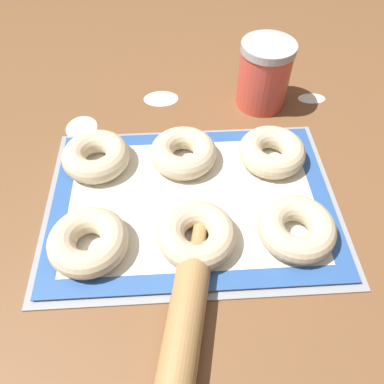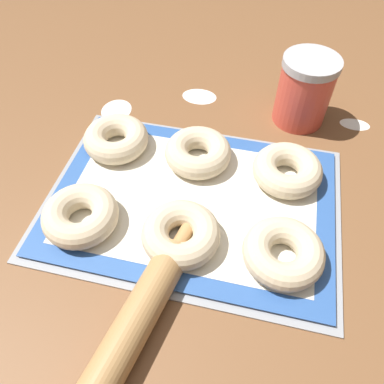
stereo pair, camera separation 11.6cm
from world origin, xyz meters
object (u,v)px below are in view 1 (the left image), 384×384
object	(u,v)px
bagel_front_right	(296,228)
baking_tray	(192,202)
bagel_front_center	(197,235)
bagel_back_right	(272,152)
bagel_front_left	(88,242)
bagel_back_center	(185,153)
rolling_pin	(180,349)
bagel_back_left	(96,156)
flour_canister	(264,75)

from	to	relation	value
bagel_front_right	baking_tray	bearing A→B (deg)	152.64
bagel_front_center	bagel_back_right	distance (m)	0.24
bagel_front_left	bagel_front_center	size ratio (longest dim) A/B	1.00
bagel_back_center	baking_tray	bearing A→B (deg)	-85.67
baking_tray	bagel_front_right	xyz separation A→B (m)	(0.16, -0.08, 0.03)
baking_tray	rolling_pin	size ratio (longest dim) A/B	1.31
bagel_front_left	bagel_back_left	distance (m)	0.19
baking_tray	rolling_pin	world-z (taller)	rolling_pin
baking_tray	bagel_front_left	size ratio (longest dim) A/B	4.11
bagel_front_center	bagel_back_right	bearing A→B (deg)	48.74
bagel_front_right	bagel_back_right	distance (m)	0.17
bagel_front_left	bagel_back_right	distance (m)	0.37
bagel_back_center	bagel_front_center	bearing A→B (deg)	-87.04
baking_tray	bagel_front_center	distance (m)	0.09
bagel_front_right	flour_canister	distance (m)	0.37
baking_tray	bagel_back_center	world-z (taller)	bagel_back_center
bagel_front_left	bagel_front_center	world-z (taller)	same
baking_tray	bagel_front_left	bearing A→B (deg)	-151.82
bagel_front_right	bagel_back_center	world-z (taller)	same
bagel_front_center	flour_canister	bearing A→B (deg)	65.38
bagel_back_left	flour_canister	xyz separation A→B (m)	(0.35, 0.18, 0.04)
flour_canister	bagel_back_center	bearing A→B (deg)	-134.06
baking_tray	bagel_back_right	xyz separation A→B (m)	(0.16, 0.09, 0.03)
baking_tray	flour_canister	distance (m)	0.34
baking_tray	bagel_front_left	world-z (taller)	bagel_front_left
bagel_front_right	bagel_back_left	world-z (taller)	same
bagel_front_right	rolling_pin	xyz separation A→B (m)	(-0.19, -0.17, -0.01)
baking_tray	bagel_back_center	distance (m)	0.10
rolling_pin	baking_tray	bearing A→B (deg)	83.32
bagel_front_left	rolling_pin	world-z (taller)	bagel_front_left
bagel_front_right	rolling_pin	distance (m)	0.26
bagel_front_left	rolling_pin	size ratio (longest dim) A/B	0.32
baking_tray	bagel_back_right	world-z (taller)	bagel_back_right
bagel_back_left	flour_canister	bearing A→B (deg)	28.00
bagel_front_center	rolling_pin	size ratio (longest dim) A/B	0.32
bagel_back_center	flour_canister	size ratio (longest dim) A/B	0.88
bagel_front_center	bagel_back_left	xyz separation A→B (m)	(-0.18, 0.18, 0.00)
baking_tray	bagel_back_center	bearing A→B (deg)	94.33
bagel_front_center	bagel_back_center	xyz separation A→B (m)	(-0.01, 0.18, 0.00)
bagel_back_right	flour_canister	world-z (taller)	flour_canister
bagel_front_right	bagel_back_center	bearing A→B (deg)	133.27
bagel_front_left	rolling_pin	bearing A→B (deg)	-50.67
bagel_front_left	bagel_front_right	size ratio (longest dim) A/B	1.00
bagel_front_right	rolling_pin	bearing A→B (deg)	-138.07
baking_tray	rolling_pin	bearing A→B (deg)	-96.68
bagel_front_center	bagel_front_right	distance (m)	0.16
bagel_back_center	bagel_front_left	bearing A→B (deg)	-130.72
bagel_front_left	bagel_front_right	distance (m)	0.33
rolling_pin	bagel_back_left	bearing A→B (deg)	112.18
bagel_back_center	flour_canister	bearing A→B (deg)	45.94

